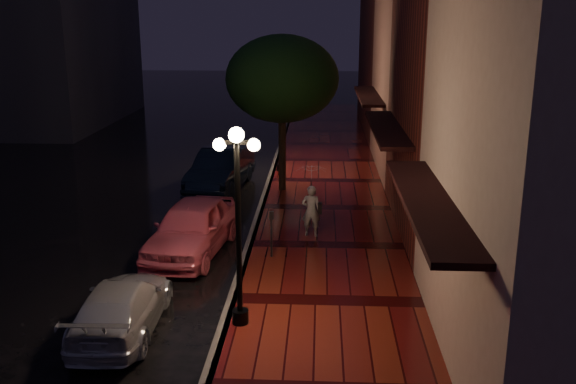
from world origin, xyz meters
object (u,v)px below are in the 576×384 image
at_px(streetlamp_far, 281,114).
at_px(pink_car, 192,228).
at_px(woman_with_umbrella, 311,189).
at_px(parking_meter, 271,229).
at_px(silver_car, 122,306).
at_px(streetlamp_near, 238,216).
at_px(street_tree, 282,82).
at_px(navy_car, 221,170).

height_order(streetlamp_far, pink_car, streetlamp_far).
xyz_separation_m(woman_with_umbrella, parking_meter, (-1.06, -1.79, -0.66)).
relative_size(silver_car, parking_meter, 3.02).
distance_m(streetlamp_far, silver_car, 14.57).
xyz_separation_m(streetlamp_near, streetlamp_far, (0.00, 14.00, 0.00)).
bearing_deg(street_tree, woman_with_umbrella, -77.31).
relative_size(navy_car, silver_car, 1.20).
bearing_deg(woman_with_umbrella, parking_meter, 64.06).
xyz_separation_m(navy_car, woman_with_umbrella, (3.62, -5.70, 0.82)).
bearing_deg(parking_meter, pink_car, 154.59).
bearing_deg(pink_car, silver_car, -89.74).
height_order(streetlamp_far, street_tree, street_tree).
bearing_deg(streetlamp_far, streetlamp_near, -90.00).
bearing_deg(street_tree, parking_meter, -89.03).
relative_size(street_tree, silver_car, 1.46).
distance_m(street_tree, silver_car, 12.11).
distance_m(streetlamp_near, pink_car, 5.23).
distance_m(silver_car, woman_with_umbrella, 7.24).
xyz_separation_m(silver_car, woman_with_umbrella, (3.97, 5.97, 1.03)).
distance_m(streetlamp_near, parking_meter, 4.32).
relative_size(pink_car, woman_with_umbrella, 2.06).
relative_size(streetlamp_near, street_tree, 0.74).
height_order(streetlamp_near, navy_car, streetlamp_near).
xyz_separation_m(streetlamp_far, pink_car, (-1.93, -9.50, -1.83)).
distance_m(streetlamp_near, woman_with_umbrella, 6.02).
bearing_deg(street_tree, pink_car, -108.68).
distance_m(silver_car, parking_meter, 5.10).
bearing_deg(streetlamp_near, woman_with_umbrella, 75.99).
height_order(streetlamp_near, street_tree, street_tree).
xyz_separation_m(streetlamp_near, silver_car, (-2.54, -0.21, -2.03)).
distance_m(navy_car, woman_with_umbrella, 6.80).
bearing_deg(streetlamp_far, street_tree, -85.09).
xyz_separation_m(pink_car, woman_with_umbrella, (3.37, 1.26, 0.83)).
xyz_separation_m(streetlamp_far, navy_car, (-2.18, -2.54, -1.82)).
height_order(streetlamp_far, silver_car, streetlamp_far).
distance_m(pink_car, silver_car, 4.75).
height_order(street_tree, pink_car, street_tree).
bearing_deg(streetlamp_near, parking_meter, 84.56).
xyz_separation_m(street_tree, silver_car, (-2.80, -11.20, -3.67)).
bearing_deg(silver_car, navy_car, -93.50).
bearing_deg(streetlamp_far, navy_car, -130.64).
bearing_deg(woman_with_umbrella, pink_car, 25.06).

